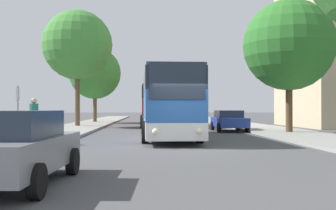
% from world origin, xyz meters
% --- Properties ---
extents(ground_plane, '(300.00, 300.00, 0.00)m').
position_xyz_m(ground_plane, '(0.00, 0.00, 0.00)').
color(ground_plane, '#4C4C4F').
rests_on(ground_plane, ground).
extents(bus_front, '(2.87, 11.44, 3.37)m').
position_xyz_m(bus_front, '(-0.40, 5.77, 1.80)').
color(bus_front, silver).
rests_on(bus_front, ground_plane).
extents(bus_middle, '(2.93, 11.59, 3.45)m').
position_xyz_m(bus_middle, '(-0.62, 20.19, 1.84)').
color(bus_middle, gray).
rests_on(bus_middle, ground_plane).
extents(bus_rear, '(2.88, 11.14, 3.35)m').
position_xyz_m(bus_rear, '(-0.45, 35.78, 1.79)').
color(bus_rear, '#2D2D2D').
rests_on(bus_rear, ground_plane).
extents(parked_car_left_curb, '(2.15, 4.14, 1.49)m').
position_xyz_m(parked_car_left_curb, '(-4.13, -6.97, 0.77)').
color(parked_car_left_curb, slate).
rests_on(parked_car_left_curb, ground_plane).
extents(parked_car_right_near, '(2.06, 4.24, 1.42)m').
position_xyz_m(parked_car_right_near, '(4.10, 11.64, 0.75)').
color(parked_car_right_near, '#233D9E').
rests_on(parked_car_right_near, ground_plane).
extents(bus_stop_sign, '(0.08, 0.45, 2.37)m').
position_xyz_m(bus_stop_sign, '(-7.00, 2.17, 1.63)').
color(bus_stop_sign, gray).
rests_on(bus_stop_sign, sidewalk_left).
extents(pedestrian_waiting_near, '(0.36, 0.36, 1.62)m').
position_xyz_m(pedestrian_waiting_near, '(-7.53, 6.48, 0.96)').
color(pedestrian_waiting_near, '#23232D').
rests_on(pedestrian_waiting_near, sidewalk_left).
extents(pedestrian_waiting_far, '(0.36, 0.36, 1.84)m').
position_xyz_m(pedestrian_waiting_far, '(-6.26, 1.99, 1.08)').
color(pedestrian_waiting_far, '#23232D').
rests_on(pedestrian_waiting_far, sidewalk_left).
extents(tree_left_near, '(5.74, 5.74, 9.52)m').
position_xyz_m(tree_left_near, '(-7.24, 17.73, 6.79)').
color(tree_left_near, brown).
rests_on(tree_left_near, sidewalk_left).
extents(tree_left_far, '(5.57, 5.57, 8.01)m').
position_xyz_m(tree_left_far, '(-7.15, 27.75, 5.37)').
color(tree_left_far, brown).
rests_on(tree_left_far, sidewalk_left).
extents(tree_right_mid, '(5.46, 5.46, 7.94)m').
position_xyz_m(tree_right_mid, '(7.04, 8.21, 5.35)').
color(tree_right_mid, '#513D23').
rests_on(tree_right_mid, sidewalk_right).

